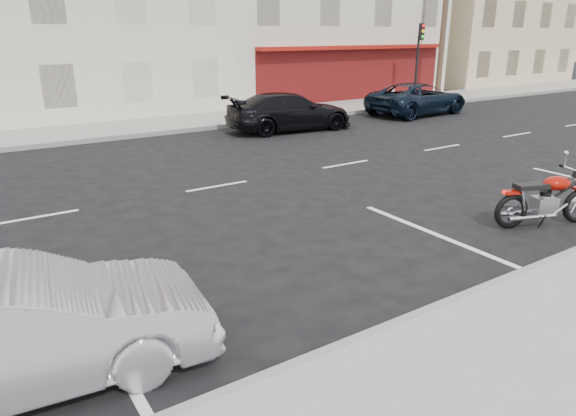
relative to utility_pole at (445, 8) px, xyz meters
name	(u,v)px	position (x,y,z in m)	size (l,w,h in m)	color
ground	(286,174)	(-15.50, -8.60, -4.74)	(120.00, 120.00, 0.00)	black
sidewalk_far	(28,138)	(-20.50, 0.10, -4.66)	(80.00, 3.40, 0.15)	gray
curb_near	(250,386)	(-20.50, -15.60, -4.66)	(80.00, 0.12, 0.16)	gray
curb_far	(36,146)	(-20.50, -1.60, -4.66)	(80.00, 0.12, 0.16)	gray
bldg_far_east	(460,4)	(10.50, 7.70, 0.76)	(12.00, 12.00, 11.00)	#CBB68C
utility_pole	(445,8)	(0.00, 0.00, 0.00)	(1.80, 0.30, 9.00)	#422D1E
traffic_light	(419,52)	(-2.00, -0.27, -2.18)	(0.26, 0.30, 3.80)	black
fire_hydrant	(392,94)	(-3.50, -0.10, -4.21)	(0.20, 0.20, 0.72)	beige
sedan_silver	(9,331)	(-22.48, -14.19, -4.06)	(1.43, 4.09, 1.35)	#A3A5AB
suv_far	(418,99)	(-4.92, -3.16, -4.04)	(2.32, 5.02, 1.40)	black
car_far	(290,112)	(-11.92, -3.32, -4.04)	(1.97, 4.84, 1.41)	black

